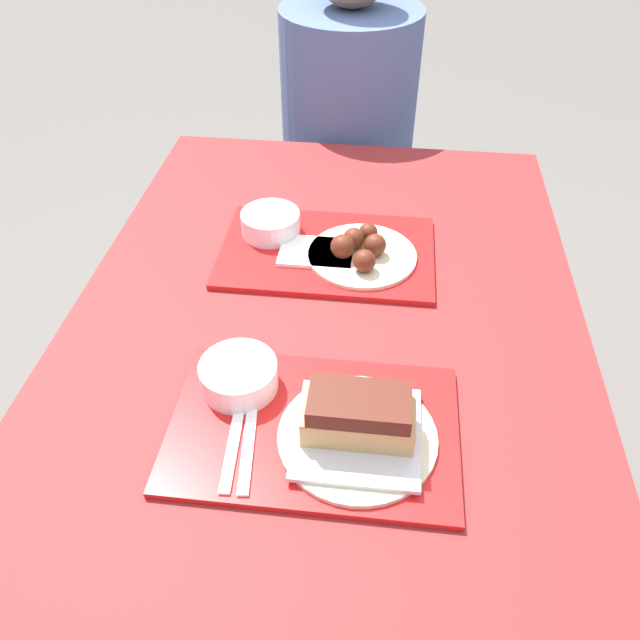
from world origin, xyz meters
TOP-DOWN VIEW (x-y plane):
  - ground_plane at (0.00, 0.00)m, footprint 12.00×12.00m
  - picnic_table at (0.00, 0.00)m, footprint 0.93×1.45m
  - picnic_bench_far at (0.00, 0.94)m, footprint 0.88×0.28m
  - tray_near at (0.01, -0.21)m, footprint 0.43×0.28m
  - tray_far at (-0.02, 0.23)m, footprint 0.43×0.28m
  - bowl_coleslaw_near at (-0.11, -0.15)m, footprint 0.12×0.12m
  - brisket_sandwich_plate at (0.08, -0.23)m, footprint 0.23×0.23m
  - plastic_fork_near at (-0.10, -0.26)m, footprint 0.03×0.17m
  - plastic_knife_near at (-0.08, -0.26)m, footprint 0.03×0.17m
  - condiment_packet at (0.04, -0.15)m, footprint 0.04×0.03m
  - bowl_coleslaw_far at (-0.14, 0.28)m, footprint 0.12×0.12m
  - wings_plate_far at (0.05, 0.21)m, footprint 0.22×0.22m
  - napkin_far at (-0.04, 0.22)m, footprint 0.15×0.10m
  - person_seated_across at (-0.03, 0.94)m, footprint 0.38×0.38m

SIDE VIEW (x-z plane):
  - ground_plane at x=0.00m, z-range 0.00..0.00m
  - picnic_bench_far at x=0.00m, z-range 0.16..0.62m
  - picnic_table at x=0.00m, z-range 0.28..1.02m
  - tray_near at x=0.01m, z-range 0.74..0.75m
  - tray_far at x=-0.02m, z-range 0.74..0.75m
  - plastic_fork_near at x=-0.10m, z-range 0.75..0.76m
  - plastic_knife_near at x=-0.08m, z-range 0.75..0.76m
  - condiment_packet at x=0.04m, z-range 0.75..0.76m
  - napkin_far at x=-0.04m, z-range 0.75..0.76m
  - wings_plate_far at x=0.05m, z-range 0.74..0.80m
  - person_seated_across at x=-0.03m, z-range 0.39..1.15m
  - bowl_coleslaw_near at x=-0.11m, z-range 0.76..0.80m
  - bowl_coleslaw_far at x=-0.14m, z-range 0.76..0.80m
  - brisket_sandwich_plate at x=0.08m, z-range 0.74..0.83m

